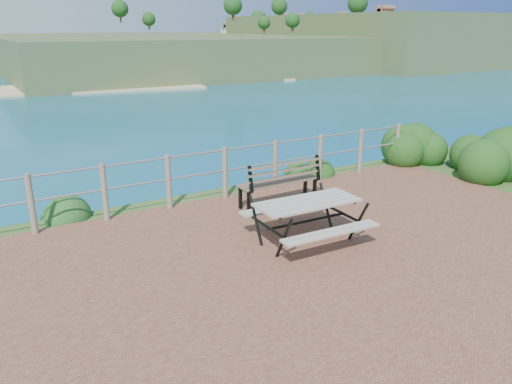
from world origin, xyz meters
TOP-DOWN VIEW (x-y plane):
  - ground at (0.00, 0.00)m, footprint 10.00×7.00m
  - safety_railing at (0.00, 3.35)m, footprint 9.40×0.10m
  - distant_bay at (173.07, 202.61)m, footprint 290.00×232.36m
  - picnic_table at (0.08, 0.83)m, footprint 1.62×1.38m
  - park_bench at (0.68, 2.51)m, footprint 1.59×0.40m
  - shrub_right_front at (5.69, 1.86)m, footprint 1.36×1.36m
  - shrub_right_edge at (5.17, 3.49)m, footprint 1.20×1.20m
  - shrub_lip_west at (-2.76, 3.98)m, footprint 0.85×0.85m
  - shrub_lip_east at (2.35, 3.80)m, footprint 0.78×0.78m

SIDE VIEW (x-z plane):
  - distant_bay at x=173.07m, z-range -13.52..10.48m
  - ground at x=0.00m, z-range -0.06..0.06m
  - shrub_right_front at x=5.69m, z-range -0.96..0.96m
  - shrub_right_edge at x=5.17m, z-range -0.85..0.85m
  - shrub_lip_west at x=-2.76m, z-range -0.31..0.31m
  - shrub_lip_east at x=2.35m, z-range -0.26..0.26m
  - picnic_table at x=0.08m, z-range 0.10..0.77m
  - safety_railing at x=0.00m, z-range 0.07..1.07m
  - park_bench at x=0.68m, z-range 0.14..1.04m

